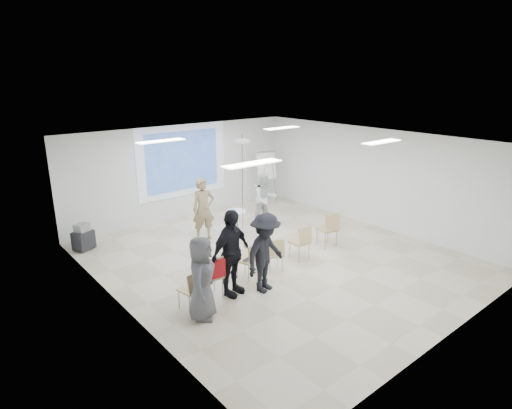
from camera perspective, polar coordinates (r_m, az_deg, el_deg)
floor at (r=11.09m, az=2.67°, el=-7.37°), size 8.00×9.00×0.10m
ceiling at (r=10.20m, az=2.91°, el=8.67°), size 8.00×9.00×0.10m
wall_back at (r=14.12m, az=-9.81°, el=4.42°), size 8.00×0.10×3.00m
wall_left at (r=8.49m, az=-17.90°, el=-4.76°), size 0.10×9.00×3.00m
wall_right at (r=13.53m, az=15.58°, el=3.48°), size 0.10×9.00×3.00m
projection_halo at (r=13.99m, az=-9.74°, el=5.78°), size 3.20×0.01×2.30m
projection_image at (r=13.98m, az=-9.71°, el=5.77°), size 2.60×0.01×1.90m
pedestal_table at (r=12.57m, az=-2.63°, el=-2.15°), size 0.66×0.66×0.72m
player_left at (r=12.05m, az=-7.03°, el=-0.08°), size 0.84×0.68×2.01m
player_right at (r=13.17m, az=1.21°, el=1.11°), size 1.01×0.88×1.82m
controller_left at (r=12.26m, az=-7.01°, el=1.77°), size 0.06×0.11×0.04m
controller_right at (r=13.16m, az=-0.08°, el=2.53°), size 0.07×0.13×0.04m
chair_far_left at (r=8.71m, az=-8.54°, el=-10.84°), size 0.45×0.48×0.83m
chair_left_mid at (r=9.02m, az=-5.85°, el=-9.18°), size 0.48×0.51×0.95m
chair_left_inner at (r=9.86m, az=-0.89°, el=-7.15°), size 0.50×0.52×0.83m
chair_center at (r=10.17m, az=2.54°, el=-6.36°), size 0.51×0.53×0.84m
chair_right_inner at (r=10.83m, az=6.12°, el=-4.71°), size 0.44×0.47×0.91m
chair_right_far at (r=11.67m, az=9.74°, el=-2.96°), size 0.55×0.58×0.99m
red_jacket at (r=8.85m, az=-5.33°, el=-8.57°), size 0.41×0.12×0.38m
laptop at (r=9.93m, az=-1.31°, el=-7.27°), size 0.36×0.31×0.02m
audience_left at (r=8.94m, az=-3.37°, el=-5.68°), size 1.41×1.04×2.17m
audience_mid at (r=9.11m, az=1.26°, el=-5.78°), size 1.43×1.01×2.00m
audience_outer at (r=8.22m, az=-7.27°, el=-9.11°), size 1.06×1.07×1.86m
flipchart_easel at (r=15.03m, az=1.39°, el=5.23°), size 0.84×0.65×1.96m
av_cart at (r=12.34m, az=-22.05°, el=-4.13°), size 0.61×0.56×0.73m
ceiling_projector at (r=11.45m, az=-1.85°, el=7.78°), size 0.30×0.25×3.00m
fluor_panel_nw at (r=10.71m, az=-12.56°, el=8.26°), size 1.20×0.30×0.02m
fluor_panel_ne at (r=13.01m, az=3.45°, el=10.14°), size 1.20×0.30×0.02m
fluor_panel_sw at (r=7.81m, az=-0.49°, el=5.48°), size 1.20×0.30×0.02m
fluor_panel_se at (r=10.76m, az=16.41°, el=8.01°), size 1.20×0.30×0.02m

